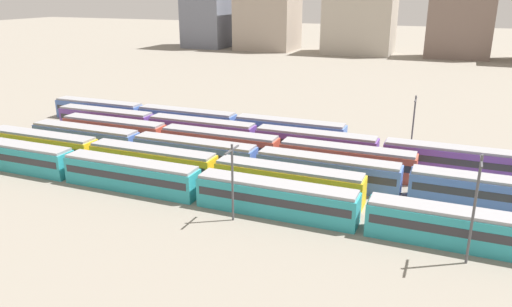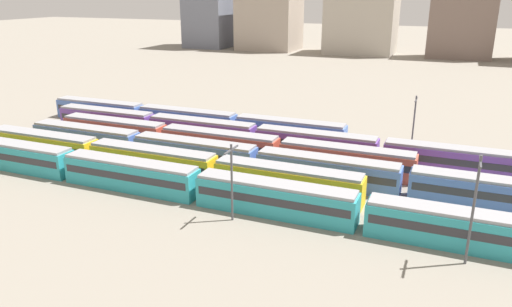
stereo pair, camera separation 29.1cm
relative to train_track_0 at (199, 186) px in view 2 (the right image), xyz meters
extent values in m
plane|color=gray|center=(-23.09, 13.00, -1.90)|extent=(600.00, 600.00, 0.00)
cube|color=teal|center=(-28.35, 0.00, -0.20)|extent=(18.00, 3.00, 3.40)
cube|color=#2D2D33|center=(-28.35, 0.00, 0.20)|extent=(17.20, 3.06, 0.90)
cube|color=#939399|center=(-28.35, 0.00, 1.67)|extent=(17.60, 2.70, 0.35)
cube|color=teal|center=(-9.45, 0.00, -0.20)|extent=(18.00, 3.00, 3.40)
cube|color=#2D2D33|center=(-9.45, 0.00, 0.20)|extent=(17.20, 3.06, 0.90)
cube|color=#939399|center=(-9.45, 0.00, 1.67)|extent=(17.60, 2.70, 0.35)
cube|color=teal|center=(9.45, 0.00, -0.20)|extent=(18.00, 3.00, 3.40)
cube|color=#2D2D33|center=(9.45, 0.00, 0.20)|extent=(17.20, 3.06, 0.90)
cube|color=#939399|center=(9.45, 0.00, 1.67)|extent=(17.60, 2.70, 0.35)
cube|color=teal|center=(28.35, 0.00, -0.20)|extent=(18.00, 3.00, 3.40)
cube|color=#2D2D33|center=(28.35, 0.00, 0.20)|extent=(17.20, 3.06, 0.90)
cube|color=#939399|center=(28.35, 0.00, 1.67)|extent=(17.60, 2.70, 0.35)
cube|color=yellow|center=(-28.69, 5.20, -0.20)|extent=(18.00, 3.00, 3.40)
cube|color=#2D2D33|center=(-28.69, 5.20, 0.20)|extent=(17.20, 3.06, 0.90)
cube|color=#939399|center=(-28.69, 5.20, 1.67)|extent=(17.60, 2.70, 0.35)
cube|color=yellow|center=(-9.79, 5.20, -0.20)|extent=(18.00, 3.00, 3.40)
cube|color=#2D2D33|center=(-9.79, 5.20, 0.20)|extent=(17.20, 3.06, 0.90)
cube|color=#939399|center=(-9.79, 5.20, 1.67)|extent=(17.60, 2.70, 0.35)
cube|color=yellow|center=(9.11, 5.20, -0.20)|extent=(18.00, 3.00, 3.40)
cube|color=#2D2D33|center=(9.11, 5.20, 0.20)|extent=(17.20, 3.06, 0.90)
cube|color=#939399|center=(9.11, 5.20, 1.67)|extent=(17.60, 2.70, 0.35)
cube|color=#4C70BC|center=(-25.27, 10.40, -0.20)|extent=(18.00, 3.00, 3.40)
cube|color=#2D2D33|center=(-25.27, 10.40, 0.20)|extent=(17.20, 3.06, 0.90)
cube|color=#939399|center=(-25.27, 10.40, 1.67)|extent=(17.60, 2.70, 0.35)
cube|color=#4C70BC|center=(-6.37, 10.40, -0.20)|extent=(18.00, 3.00, 3.40)
cube|color=#2D2D33|center=(-6.37, 10.40, 0.20)|extent=(17.20, 3.06, 0.90)
cube|color=#939399|center=(-6.37, 10.40, 1.67)|extent=(17.60, 2.70, 0.35)
cube|color=#4C70BC|center=(12.53, 10.40, -0.20)|extent=(18.00, 3.00, 3.40)
cube|color=#2D2D33|center=(12.53, 10.40, 0.20)|extent=(17.20, 3.06, 0.90)
cube|color=#939399|center=(12.53, 10.40, 1.67)|extent=(17.60, 2.70, 0.35)
cube|color=#4C70BC|center=(31.43, 10.40, -0.20)|extent=(18.00, 3.00, 3.40)
cube|color=#2D2D33|center=(31.43, 10.40, 0.20)|extent=(17.20, 3.06, 0.90)
cube|color=#939399|center=(31.43, 10.40, 1.67)|extent=(17.60, 2.70, 0.35)
cube|color=#BC4C38|center=(-23.99, 15.60, -0.20)|extent=(18.00, 3.00, 3.40)
cube|color=#2D2D33|center=(-23.99, 15.60, 0.20)|extent=(17.20, 3.06, 0.90)
cube|color=#939399|center=(-23.99, 15.60, 1.67)|extent=(17.60, 2.70, 0.35)
cube|color=#BC4C38|center=(-5.09, 15.60, -0.20)|extent=(18.00, 3.00, 3.40)
cube|color=#2D2D33|center=(-5.09, 15.60, 0.20)|extent=(17.20, 3.06, 0.90)
cube|color=#939399|center=(-5.09, 15.60, 1.67)|extent=(17.60, 2.70, 0.35)
cube|color=#BC4C38|center=(13.81, 15.60, -0.20)|extent=(18.00, 3.00, 3.40)
cube|color=#2D2D33|center=(13.81, 15.60, 0.20)|extent=(17.20, 3.06, 0.90)
cube|color=#939399|center=(13.81, 15.60, 1.67)|extent=(17.60, 2.70, 0.35)
cube|color=#6B429E|center=(-29.72, 20.80, -0.20)|extent=(18.00, 3.00, 3.40)
cube|color=#2D2D33|center=(-29.72, 20.80, 0.20)|extent=(17.20, 3.06, 0.90)
cube|color=#939399|center=(-29.72, 20.80, 1.67)|extent=(17.60, 2.70, 0.35)
cube|color=#6B429E|center=(-10.82, 20.80, -0.20)|extent=(18.00, 3.00, 3.40)
cube|color=#2D2D33|center=(-10.82, 20.80, 0.20)|extent=(17.20, 3.06, 0.90)
cube|color=#939399|center=(-10.82, 20.80, 1.67)|extent=(17.60, 2.70, 0.35)
cube|color=#6B429E|center=(8.08, 20.80, -0.20)|extent=(18.00, 3.00, 3.40)
cube|color=#2D2D33|center=(8.08, 20.80, 0.20)|extent=(17.20, 3.06, 0.90)
cube|color=#939399|center=(8.08, 20.80, 1.67)|extent=(17.60, 2.70, 0.35)
cube|color=#6B429E|center=(26.98, 20.80, -0.20)|extent=(18.00, 3.00, 3.40)
cube|color=#2D2D33|center=(26.98, 20.80, 0.20)|extent=(17.20, 3.06, 0.90)
cube|color=#939399|center=(26.98, 20.80, 1.67)|extent=(17.60, 2.70, 0.35)
cube|color=#4C70BC|center=(-35.45, 26.00, -0.20)|extent=(18.00, 3.00, 3.40)
cube|color=#2D2D33|center=(-35.45, 26.00, 0.20)|extent=(17.20, 3.06, 0.90)
cube|color=#939399|center=(-35.45, 26.00, 1.67)|extent=(17.60, 2.70, 0.35)
cube|color=#4C70BC|center=(-16.55, 26.00, -0.20)|extent=(18.00, 3.00, 3.40)
cube|color=#2D2D33|center=(-16.55, 26.00, 0.20)|extent=(17.20, 3.06, 0.90)
cube|color=#939399|center=(-16.55, 26.00, 1.67)|extent=(17.60, 2.70, 0.35)
cube|color=#4C70BC|center=(2.35, 26.00, -0.20)|extent=(18.00, 3.00, 3.40)
cube|color=#2D2D33|center=(2.35, 26.00, 0.20)|extent=(17.20, 3.06, 0.90)
cube|color=#939399|center=(2.35, 26.00, 1.67)|extent=(17.60, 2.70, 0.35)
cylinder|color=#4C4C51|center=(5.74, -3.08, 2.35)|extent=(0.24, 0.24, 8.51)
cube|color=#47474C|center=(5.74, -3.08, 6.00)|extent=(0.16, 3.20, 0.16)
cylinder|color=#4C4C51|center=(20.93, 28.77, 2.40)|extent=(0.24, 0.24, 8.60)
cube|color=#47474C|center=(20.93, 28.77, 6.10)|extent=(0.16, 3.20, 0.16)
cylinder|color=#4C4C51|center=(28.85, -3.07, 3.25)|extent=(0.24, 0.24, 10.31)
cube|color=#47474C|center=(28.85, -3.07, 7.80)|extent=(0.16, 3.20, 0.16)
cube|color=slate|center=(-74.29, 146.67, 13.70)|extent=(17.61, 20.64, 31.22)
cube|color=#A89989|center=(-47.57, 146.67, 11.15)|extent=(23.09, 19.80, 26.12)
cube|color=#B2A899|center=(-10.13, 146.67, 9.06)|extent=(25.46, 19.38, 21.94)
cube|color=#7A665B|center=(25.24, 146.67, 9.78)|extent=(21.85, 12.50, 23.37)
camera|label=1|loc=(25.96, -46.14, 21.49)|focal=34.40mm
camera|label=2|loc=(26.23, -46.03, 21.49)|focal=34.40mm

